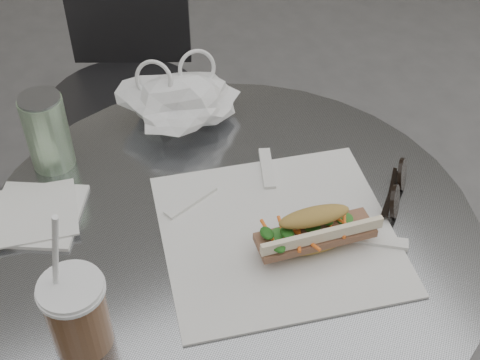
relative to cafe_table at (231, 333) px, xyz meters
name	(u,v)px	position (x,y,z in m)	size (l,w,h in m)	color
cafe_table	(231,333)	(0.00, 0.00, 0.00)	(0.76, 0.76, 0.74)	slate
chair_far	(134,135)	(0.05, 0.76, -0.13)	(0.42, 0.45, 0.75)	#2A2A2C
sandwich_paper	(278,233)	(0.06, -0.04, 0.28)	(0.34, 0.32, 0.00)	white
banh_mi	(314,231)	(0.10, -0.08, 0.31)	(0.22, 0.11, 0.07)	tan
iced_coffee	(77,313)	(-0.25, -0.10, 0.33)	(0.08, 0.08, 0.24)	brown
sunglasses	(396,189)	(0.26, -0.05, 0.29)	(0.10, 0.10, 0.05)	black
plastic_bag	(181,104)	(0.03, 0.26, 0.32)	(0.19, 0.15, 0.10)	silver
napkin_stack	(36,214)	(-0.26, 0.15, 0.28)	(0.18, 0.18, 0.01)	white
drink_can	(47,132)	(-0.20, 0.26, 0.34)	(0.07, 0.07, 0.13)	#67A15E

